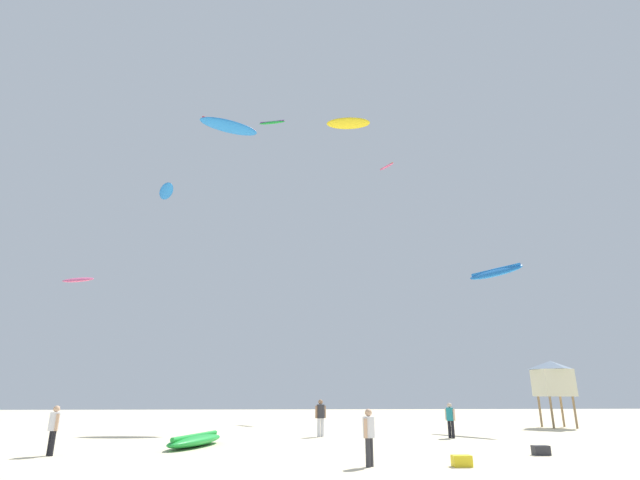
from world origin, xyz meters
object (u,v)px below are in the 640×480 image
at_px(person_left, 321,415).
at_px(kite_aloft_0, 78,280).
at_px(person_right, 54,426).
at_px(kite_aloft_2, 387,167).
at_px(kite_aloft_5, 348,123).
at_px(kite_aloft_6, 495,272).
at_px(lifeguard_tower, 552,378).
at_px(kite_aloft_3, 229,126).
at_px(kite_aloft_1, 272,123).
at_px(kite_grounded_near, 195,441).
at_px(cooler_box, 462,461).
at_px(gear_bag, 541,450).
at_px(person_foreground, 369,433).
at_px(person_midground, 450,417).
at_px(kite_aloft_4, 166,191).

xyz_separation_m(person_left, kite_aloft_0, (-16.82, 8.29, 8.74)).
relative_size(person_right, kite_aloft_2, 0.75).
bearing_deg(kite_aloft_5, kite_aloft_6, -48.13).
distance_m(lifeguard_tower, kite_aloft_3, 27.85).
bearing_deg(kite_aloft_1, kite_grounded_near, -96.49).
bearing_deg(kite_aloft_2, cooler_box, -98.83).
height_order(lifeguard_tower, kite_aloft_6, kite_aloft_6).
distance_m(gear_bag, kite_aloft_0, 30.72).
relative_size(person_foreground, person_midground, 1.00).
bearing_deg(kite_grounded_near, gear_bag, -15.35).
height_order(kite_aloft_0, kite_aloft_3, kite_aloft_3).
relative_size(person_left, kite_grounded_near, 0.41).
height_order(kite_grounded_near, gear_bag, kite_grounded_near).
height_order(person_midground, cooler_box, person_midground).
bearing_deg(person_right, kite_grounded_near, 167.29).
bearing_deg(kite_aloft_1, gear_bag, -60.36).
height_order(person_foreground, kite_aloft_6, kite_aloft_6).
bearing_deg(kite_aloft_5, gear_bag, -80.32).
height_order(kite_aloft_2, kite_aloft_6, kite_aloft_2).
xyz_separation_m(person_right, gear_bag, (17.29, -0.76, -0.81)).
bearing_deg(gear_bag, person_right, 177.50).
bearing_deg(kite_aloft_3, kite_aloft_4, 117.69).
bearing_deg(kite_aloft_6, lifeguard_tower, 15.03).
bearing_deg(kite_aloft_0, gear_bag, -33.97).
bearing_deg(kite_grounded_near, person_midground, 15.72).
height_order(person_right, gear_bag, person_right).
xyz_separation_m(person_midground, kite_aloft_0, (-23.17, 9.48, 8.83)).
xyz_separation_m(person_right, kite_grounded_near, (4.51, 2.75, -0.73)).
bearing_deg(gear_bag, kite_aloft_4, 127.65).
height_order(person_left, gear_bag, person_left).
relative_size(person_left, kite_aloft_1, 0.72).
height_order(cooler_box, kite_aloft_2, kite_aloft_2).
height_order(person_foreground, kite_aloft_0, kite_aloft_0).
bearing_deg(person_right, lifeguard_tower, 163.03).
xyz_separation_m(lifeguard_tower, kite_aloft_1, (-19.20, 5.47, 21.78)).
bearing_deg(cooler_box, kite_aloft_5, 90.19).
height_order(kite_aloft_2, kite_aloft_5, kite_aloft_5).
bearing_deg(kite_aloft_5, kite_aloft_4, 161.09).
relative_size(kite_aloft_2, kite_aloft_4, 0.48).
bearing_deg(kite_aloft_3, kite_aloft_5, 45.75).
distance_m(person_left, kite_aloft_1, 26.59).
bearing_deg(person_left, kite_aloft_1, 174.81).
xyz_separation_m(person_foreground, kite_aloft_4, (-15.75, 31.35, 21.18)).
relative_size(person_foreground, person_left, 0.91).
bearing_deg(cooler_box, lifeguard_tower, 54.01).
relative_size(person_midground, kite_aloft_0, 0.60).
distance_m(kite_grounded_near, kite_aloft_4, 34.80).
xyz_separation_m(person_foreground, kite_aloft_5, (2.67, 25.04, 26.01)).
distance_m(person_right, gear_bag, 17.33).
bearing_deg(kite_aloft_3, person_right, -107.23).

